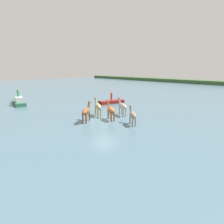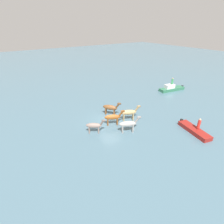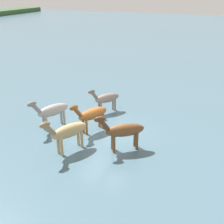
# 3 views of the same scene
# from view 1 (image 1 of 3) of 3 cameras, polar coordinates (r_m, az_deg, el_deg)

# --- Properties ---
(ground_plane) EXTENTS (148.77, 148.77, 0.00)m
(ground_plane) POSITION_cam_1_polar(r_m,az_deg,el_deg) (19.50, -2.45, -2.71)
(ground_plane) COLOR #476675
(horse_lead) EXTENTS (2.34, 1.45, 1.90)m
(horse_lead) POSITION_cam_1_polar(r_m,az_deg,el_deg) (19.72, -0.38, 0.62)
(horse_lead) COLOR brown
(horse_lead) RESTS_ON ground_plane
(horse_gray_outer) EXTENTS (1.81, 2.27, 1.96)m
(horse_gray_outer) POSITION_cam_1_polar(r_m,az_deg,el_deg) (19.16, -7.84, 0.23)
(horse_gray_outer) COLOR brown
(horse_gray_outer) RESTS_ON ground_plane
(horse_mid_herd) EXTENTS (1.99, 1.60, 1.73)m
(horse_mid_herd) POSITION_cam_1_polar(r_m,az_deg,el_deg) (18.16, 6.26, -0.88)
(horse_mid_herd) COLOR gray
(horse_mid_herd) RESTS_ON ground_plane
(horse_pinto_flank) EXTENTS (2.44, 1.49, 1.97)m
(horse_pinto_flank) POSITION_cam_1_polar(r_m,az_deg,el_deg) (21.50, -4.35, 1.76)
(horse_pinto_flank) COLOR tan
(horse_pinto_flank) RESTS_ON ground_plane
(horse_dark_mare) EXTENTS (2.41, 1.44, 1.94)m
(horse_dark_mare) POSITION_cam_1_polar(r_m,az_deg,el_deg) (21.64, 3.12, 1.81)
(horse_dark_mare) COLOR #9E9993
(horse_dark_mare) RESTS_ON ground_plane
(boat_tender_starboard) EXTENTS (2.03, 4.33, 0.72)m
(boat_tender_starboard) POSITION_cam_1_polar(r_m,az_deg,el_deg) (28.94, -0.18, 2.94)
(boat_tender_starboard) COLOR maroon
(boat_tender_starboard) RESTS_ON ground_plane
(boat_dinghy_port) EXTENTS (5.10, 2.15, 1.34)m
(boat_dinghy_port) POSITION_cam_1_polar(r_m,az_deg,el_deg) (31.37, -26.51, 2.63)
(boat_dinghy_port) COLOR #2D6B4C
(boat_dinghy_port) RESTS_ON ground_plane
(person_boatman_standing) EXTENTS (0.32, 0.32, 1.19)m
(person_boatman_standing) POSITION_cam_1_polar(r_m,az_deg,el_deg) (29.13, -0.17, 4.92)
(person_boatman_standing) COLOR red
(person_boatman_standing) RESTS_ON boat_tender_starboard
(person_helmsman_aft) EXTENTS (0.32, 0.32, 1.19)m
(person_helmsman_aft) POSITION_cam_1_polar(r_m,az_deg,el_deg) (31.11, -26.66, 5.21)
(person_helmsman_aft) COLOR #338C4C
(person_helmsman_aft) RESTS_ON boat_dinghy_port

